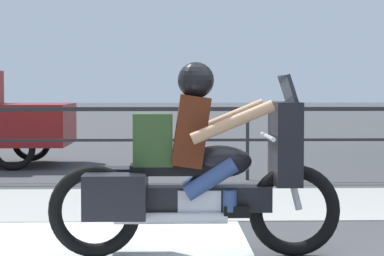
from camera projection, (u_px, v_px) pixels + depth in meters
name	position (u px, v px, depth m)	size (l,w,h in m)	color
sidewalk_band	(266.00, 203.00, 8.76)	(44.00, 2.40, 0.01)	#A8A59E
fence_railing	(248.00, 122.00, 10.89)	(36.00, 0.05, 1.07)	#232326
motorcycle	(195.00, 171.00, 5.96)	(2.34, 0.76, 1.56)	black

